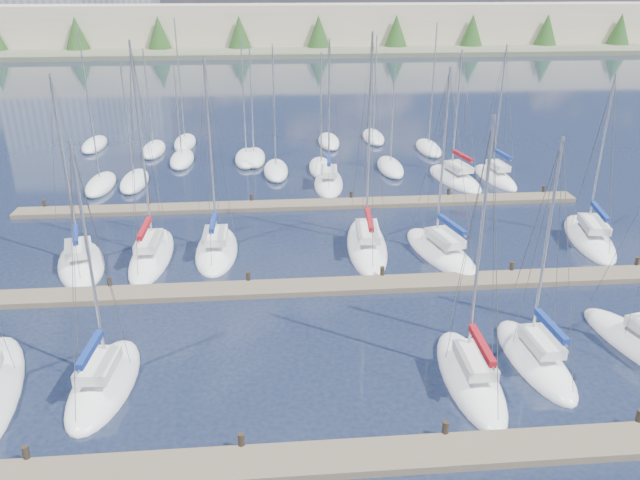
{
  "coord_description": "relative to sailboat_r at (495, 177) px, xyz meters",
  "views": [
    {
      "loc": [
        -2.62,
        -16.18,
        17.08
      ],
      "look_at": [
        0.0,
        14.0,
        4.0
      ],
      "focal_mm": 35.0,
      "sensor_mm": 36.0,
      "label": 1
    }
  ],
  "objects": [
    {
      "name": "dock_near",
      "position": [
        -17.59,
        -33.56,
        -0.04
      ],
      "size": [
        44.0,
        1.93,
        1.1
      ],
      "color": "#6B5E4C",
      "rests_on": "ground"
    },
    {
      "name": "sailboat_c",
      "position": [
        -27.84,
        -27.99,
        -0.01
      ],
      "size": [
        3.16,
        7.15,
        11.86
      ],
      "rotation": [
        0.0,
        0.0,
        -0.08
      ],
      "color": "white",
      "rests_on": "ground"
    },
    {
      "name": "sailboat_h",
      "position": [
        -32.16,
        -15.14,
        -0.01
      ],
      "size": [
        4.66,
        7.85,
        12.53
      ],
      "rotation": [
        0.0,
        0.0,
        0.27
      ],
      "color": "white",
      "rests_on": "ground"
    },
    {
      "name": "dock_far",
      "position": [
        -17.59,
        -5.56,
        -0.04
      ],
      "size": [
        44.0,
        1.93,
        1.1
      ],
      "color": "#6B5E4C",
      "rests_on": "ground"
    },
    {
      "name": "sailboat_r",
      "position": [
        0.0,
        0.0,
        0.0
      ],
      "size": [
        2.92,
        7.56,
        12.3
      ],
      "rotation": [
        0.0,
        0.0,
        0.11
      ],
      "color": "white",
      "rests_on": "ground"
    },
    {
      "name": "ground",
      "position": [
        -17.59,
        24.43,
        -0.19
      ],
      "size": [
        400.0,
        400.0,
        0.0
      ],
      "primitive_type": "plane",
      "color": "#1D243A",
      "rests_on": "ground"
    },
    {
      "name": "shoreline",
      "position": [
        -30.88,
        114.2,
        7.25
      ],
      "size": [
        400.0,
        60.0,
        38.0
      ],
      "color": "#666B51",
      "rests_on": "ground"
    },
    {
      "name": "sailboat_e",
      "position": [
        -7.88,
        -27.83,
        -0.01
      ],
      "size": [
        2.66,
        7.17,
        11.51
      ],
      "rotation": [
        0.0,
        0.0,
        0.06
      ],
      "color": "white",
      "rests_on": "ground"
    },
    {
      "name": "sailboat_i",
      "position": [
        -27.9,
        -14.3,
        -0.0
      ],
      "size": [
        2.64,
        8.78,
        14.23
      ],
      "rotation": [
        0.0,
        0.0,
        -0.02
      ],
      "color": "white",
      "rests_on": "ground"
    },
    {
      "name": "sailboat_p",
      "position": [
        -14.98,
        -0.33,
        -0.0
      ],
      "size": [
        3.22,
        7.7,
        12.84
      ],
      "rotation": [
        0.0,
        0.0,
        -0.1
      ],
      "color": "white",
      "rests_on": "ground"
    },
    {
      "name": "sailboat_j",
      "position": [
        -23.77,
        -13.79,
        -0.01
      ],
      "size": [
        2.76,
        7.78,
        13.13
      ],
      "rotation": [
        0.0,
        0.0,
        -0.01
      ],
      "color": "white",
      "rests_on": "ground"
    },
    {
      "name": "sailboat_d",
      "position": [
        -11.39,
        -28.97,
        -0.01
      ],
      "size": [
        2.54,
        7.73,
        12.72
      ],
      "rotation": [
        0.0,
        0.0,
        -0.02
      ],
      "color": "white",
      "rests_on": "ground"
    },
    {
      "name": "distant_boats",
      "position": [
        -21.93,
        8.19,
        0.1
      ],
      "size": [
        36.93,
        20.75,
        13.3
      ],
      "color": "#9EA0A5",
      "rests_on": "ground"
    },
    {
      "name": "dock_mid",
      "position": [
        -17.59,
        -19.56,
        -0.04
      ],
      "size": [
        44.0,
        1.93,
        1.1
      ],
      "color": "#6B5E4C",
      "rests_on": "ground"
    },
    {
      "name": "sailboat_l",
      "position": [
        -9.1,
        -15.42,
        -0.02
      ],
      "size": [
        4.56,
        8.74,
        12.66
      ],
      "rotation": [
        0.0,
        0.0,
        0.23
      ],
      "color": "white",
      "rests_on": "ground"
    },
    {
      "name": "sailboat_q",
      "position": [
        -3.69,
        -0.04,
        -0.02
      ],
      "size": [
        4.4,
        8.57,
        11.9
      ],
      "rotation": [
        0.0,
        0.0,
        0.19
      ],
      "color": "white",
      "rests_on": "ground"
    },
    {
      "name": "sailboat_m",
      "position": [
        1.76,
        -13.98,
        -0.02
      ],
      "size": [
        4.29,
        8.9,
        11.95
      ],
      "rotation": [
        0.0,
        0.0,
        -0.2
      ],
      "color": "white",
      "rests_on": "ground"
    },
    {
      "name": "sailboat_k",
      "position": [
        -13.75,
        -13.85,
        -0.01
      ],
      "size": [
        3.43,
        9.88,
        14.54
      ],
      "rotation": [
        0.0,
        0.0,
        -0.08
      ],
      "color": "white",
      "rests_on": "ground"
    }
  ]
}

